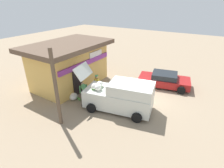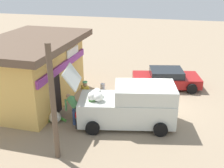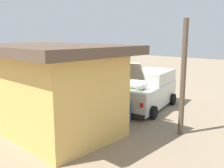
{
  "view_description": "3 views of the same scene",
  "coord_description": "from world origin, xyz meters",
  "px_view_note": "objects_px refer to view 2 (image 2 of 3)",
  "views": [
    {
      "loc": [
        -10.41,
        -3.89,
        6.48
      ],
      "look_at": [
        -0.6,
        2.1,
        0.93
      ],
      "focal_mm": 28.25,
      "sensor_mm": 36.0,
      "label": 1
    },
    {
      "loc": [
        -12.58,
        -1.07,
        6.45
      ],
      "look_at": [
        0.38,
        2.06,
        0.95
      ],
      "focal_mm": 42.82,
      "sensor_mm": 36.0,
      "label": 2
    },
    {
      "loc": [
        -9.29,
        11.74,
        3.8
      ],
      "look_at": [
        0.32,
        1.08,
        1.06
      ],
      "focal_mm": 40.87,
      "sensor_mm": 36.0,
      "label": 3
    }
  ],
  "objects_px": {
    "vendor_standing": "(85,94)",
    "unloaded_banana_pile": "(55,117)",
    "storefront_bar": "(34,70)",
    "delivery_van": "(130,105)",
    "customer_bending": "(74,106)",
    "parked_sedan": "(166,78)",
    "paint_bucket": "(103,87)"
  },
  "relations": [
    {
      "from": "vendor_standing",
      "to": "customer_bending",
      "type": "bearing_deg",
      "value": 170.74
    },
    {
      "from": "storefront_bar",
      "to": "unloaded_banana_pile",
      "type": "height_order",
      "value": "storefront_bar"
    },
    {
      "from": "customer_bending",
      "to": "parked_sedan",
      "type": "bearing_deg",
      "value": -36.59
    },
    {
      "from": "parked_sedan",
      "to": "unloaded_banana_pile",
      "type": "relative_size",
      "value": 4.17
    },
    {
      "from": "storefront_bar",
      "to": "vendor_standing",
      "type": "height_order",
      "value": "storefront_bar"
    },
    {
      "from": "vendor_standing",
      "to": "storefront_bar",
      "type": "bearing_deg",
      "value": 80.98
    },
    {
      "from": "parked_sedan",
      "to": "vendor_standing",
      "type": "xyz_separation_m",
      "value": [
        -4.15,
        3.75,
        0.37
      ]
    },
    {
      "from": "storefront_bar",
      "to": "paint_bucket",
      "type": "height_order",
      "value": "storefront_bar"
    },
    {
      "from": "storefront_bar",
      "to": "paint_bucket",
      "type": "bearing_deg",
      "value": -52.85
    },
    {
      "from": "storefront_bar",
      "to": "customer_bending",
      "type": "relative_size",
      "value": 5.15
    },
    {
      "from": "delivery_van",
      "to": "vendor_standing",
      "type": "xyz_separation_m",
      "value": [
        0.69,
        2.36,
        -0.04
      ]
    },
    {
      "from": "vendor_standing",
      "to": "paint_bucket",
      "type": "height_order",
      "value": "vendor_standing"
    },
    {
      "from": "storefront_bar",
      "to": "vendor_standing",
      "type": "relative_size",
      "value": 4.21
    },
    {
      "from": "customer_bending",
      "to": "paint_bucket",
      "type": "xyz_separation_m",
      "value": [
        3.96,
        -0.29,
        -0.64
      ]
    },
    {
      "from": "paint_bucket",
      "to": "customer_bending",
      "type": "bearing_deg",
      "value": 175.79
    },
    {
      "from": "storefront_bar",
      "to": "unloaded_banana_pile",
      "type": "distance_m",
      "value": 3.08
    },
    {
      "from": "storefront_bar",
      "to": "delivery_van",
      "type": "relative_size",
      "value": 1.33
    },
    {
      "from": "vendor_standing",
      "to": "unloaded_banana_pile",
      "type": "distance_m",
      "value": 1.87
    },
    {
      "from": "vendor_standing",
      "to": "unloaded_banana_pile",
      "type": "xyz_separation_m",
      "value": [
        -1.36,
        1.07,
        -0.7
      ]
    },
    {
      "from": "storefront_bar",
      "to": "vendor_standing",
      "type": "distance_m",
      "value": 3.14
    },
    {
      "from": "storefront_bar",
      "to": "unloaded_banana_pile",
      "type": "xyz_separation_m",
      "value": [
        -1.84,
        -1.91,
        -1.58
      ]
    },
    {
      "from": "parked_sedan",
      "to": "vendor_standing",
      "type": "distance_m",
      "value": 5.61
    },
    {
      "from": "vendor_standing",
      "to": "customer_bending",
      "type": "relative_size",
      "value": 1.22
    },
    {
      "from": "delivery_van",
      "to": "unloaded_banana_pile",
      "type": "height_order",
      "value": "delivery_van"
    },
    {
      "from": "paint_bucket",
      "to": "parked_sedan",
      "type": "bearing_deg",
      "value": -69.78
    },
    {
      "from": "vendor_standing",
      "to": "paint_bucket",
      "type": "relative_size",
      "value": 4.35
    },
    {
      "from": "delivery_van",
      "to": "vendor_standing",
      "type": "height_order",
      "value": "delivery_van"
    },
    {
      "from": "delivery_van",
      "to": "paint_bucket",
      "type": "xyz_separation_m",
      "value": [
        3.5,
        2.26,
        -0.77
      ]
    },
    {
      "from": "delivery_van",
      "to": "customer_bending",
      "type": "height_order",
      "value": "delivery_van"
    },
    {
      "from": "storefront_bar",
      "to": "parked_sedan",
      "type": "xyz_separation_m",
      "value": [
        3.68,
        -6.73,
        -1.26
      ]
    },
    {
      "from": "storefront_bar",
      "to": "parked_sedan",
      "type": "bearing_deg",
      "value": -61.33
    },
    {
      "from": "delivery_van",
      "to": "paint_bucket",
      "type": "height_order",
      "value": "delivery_van"
    }
  ]
}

